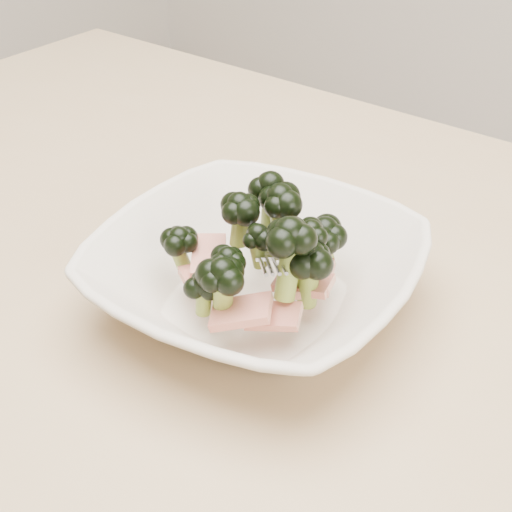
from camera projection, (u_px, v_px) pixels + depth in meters
name	position (u px, v px, depth m)	size (l,w,h in m)	color
dining_table	(215.00, 333.00, 0.72)	(1.20, 0.80, 0.75)	tan
broccoli_dish	(258.00, 270.00, 0.58)	(0.29, 0.29, 0.11)	beige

